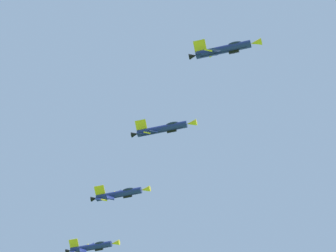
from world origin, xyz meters
name	(u,v)px	position (x,y,z in m)	size (l,w,h in m)	color
fighter_jet_left_wing	(225,49)	(9.92, 72.35, 119.70)	(15.78, 7.22, 7.77)	navy
fighter_jet_right_wing	(163,129)	(-3.53, 94.21, 119.28)	(15.78, 7.07, 8.02)	navy
fighter_jet_left_outer	(120,194)	(-14.97, 116.11, 119.29)	(15.78, 6.91, 8.26)	navy
fighter_jet_right_outer	(92,247)	(-24.21, 139.21, 121.05)	(15.78, 7.10, 7.97)	navy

